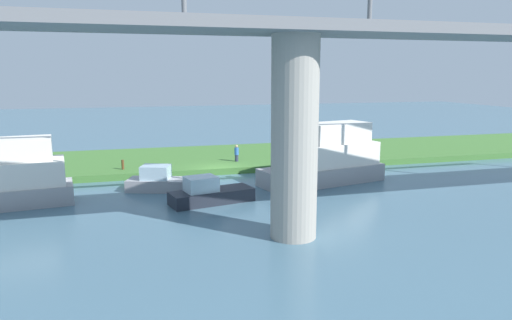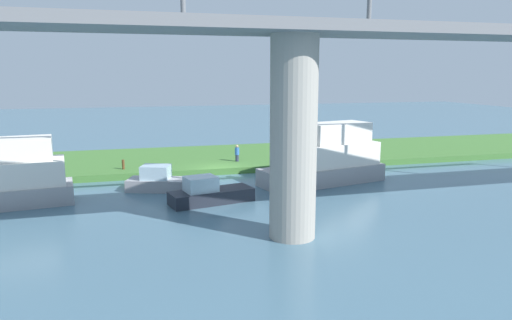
% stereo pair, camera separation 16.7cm
% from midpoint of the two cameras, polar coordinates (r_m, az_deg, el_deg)
% --- Properties ---
extents(ground_plane, '(160.00, 160.00, 0.00)m').
position_cam_midpoint_polar(ground_plane, '(36.29, -4.59, -1.84)').
color(ground_plane, '#476B7F').
extents(grassy_bank, '(80.00, 12.00, 0.50)m').
position_cam_midpoint_polar(grassy_bank, '(42.04, -6.16, 0.17)').
color(grassy_bank, '#427533').
rests_on(grassy_bank, ground).
extents(bridge_pylon, '(2.19, 2.19, 9.47)m').
position_cam_midpoint_polar(bridge_pylon, '(21.74, 4.49, 2.55)').
color(bridge_pylon, '#9E998E').
rests_on(bridge_pylon, ground).
extents(bridge_span, '(65.82, 4.30, 3.25)m').
position_cam_midpoint_polar(bridge_span, '(21.67, 4.67, 16.39)').
color(bridge_span, slate).
rests_on(bridge_span, bridge_pylon).
extents(person_on_bank, '(0.39, 0.39, 1.39)m').
position_cam_midpoint_polar(person_on_bank, '(39.04, -2.51, 0.85)').
color(person_on_bank, '#2D334C').
rests_on(person_on_bank, grassy_bank).
extents(mooring_post, '(0.20, 0.20, 0.74)m').
position_cam_midpoint_polar(mooring_post, '(37.23, -16.05, -0.55)').
color(mooring_post, brown).
rests_on(mooring_post, grassy_bank).
extents(skiff_small, '(9.63, 5.09, 4.69)m').
position_cam_midpoint_polar(skiff_small, '(33.78, 8.36, 0.16)').
color(skiff_small, '#99999E').
rests_on(skiff_small, ground).
extents(motorboat_white, '(5.32, 2.86, 1.68)m').
position_cam_midpoint_polar(motorboat_white, '(28.47, -5.89, -4.06)').
color(motorboat_white, '#1E232D').
rests_on(motorboat_white, ground).
extents(motorboat_red, '(5.40, 3.37, 1.70)m').
position_cam_midpoint_polar(motorboat_red, '(31.97, -11.33, -2.59)').
color(motorboat_red, '#99999E').
rests_on(motorboat_red, ground).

